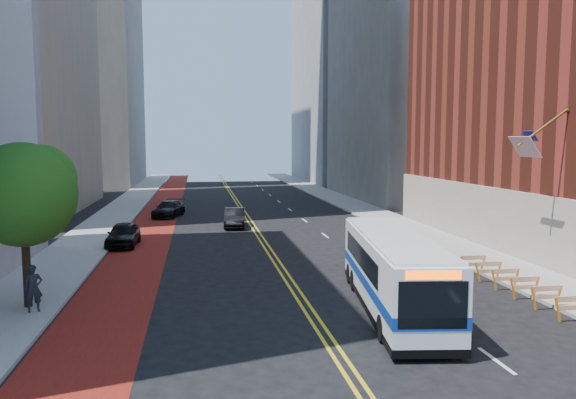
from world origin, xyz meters
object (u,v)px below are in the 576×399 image
(transit_bus, at_px, (393,271))
(pedestrian, at_px, (33,288))
(car_c, at_px, (169,209))
(street_tree, at_px, (25,190))
(car_b, at_px, (235,218))
(car_a, at_px, (123,234))

(transit_bus, xyz_separation_m, pedestrian, (-14.28, 1.49, -0.53))
(car_c, bearing_deg, street_tree, -84.06)
(street_tree, height_order, car_c, street_tree)
(street_tree, distance_m, pedestrian, 3.93)
(street_tree, xyz_separation_m, transit_bus, (14.66, -2.31, -3.29))
(street_tree, xyz_separation_m, car_b, (9.74, 21.17, -4.15))
(transit_bus, relative_size, car_b, 2.51)
(street_tree, xyz_separation_m, pedestrian, (0.38, -0.82, -3.82))
(car_a, height_order, car_b, car_a)
(street_tree, distance_m, car_a, 14.73)
(transit_bus, height_order, pedestrian, transit_bus)
(street_tree, height_order, pedestrian, street_tree)
(street_tree, distance_m, transit_bus, 15.20)
(pedestrian, bearing_deg, transit_bus, -28.30)
(car_b, height_order, pedestrian, pedestrian)
(car_b, bearing_deg, transit_bus, -73.53)
(street_tree, height_order, transit_bus, street_tree)
(car_c, height_order, pedestrian, pedestrian)
(street_tree, xyz_separation_m, car_a, (1.94, 14.00, -4.13))
(car_a, bearing_deg, pedestrian, -93.55)
(car_b, relative_size, car_c, 0.91)
(street_tree, height_order, car_a, street_tree)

